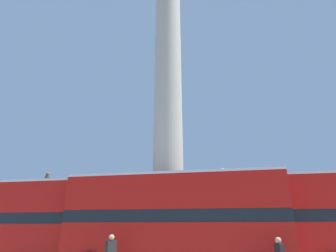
{
  "coord_description": "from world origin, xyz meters",
  "views": [
    {
      "loc": [
        2.61,
        -17.42,
        2.11
      ],
      "look_at": [
        0.0,
        0.0,
        8.8
      ],
      "focal_mm": 28.0,
      "sensor_mm": 36.0,
      "label": 1
    }
  ],
  "objects": [
    {
      "name": "monument_column",
      "position": [
        0.0,
        0.0,
        9.21
      ],
      "size": [
        6.24,
        6.24,
        27.34
      ],
      "color": "#A39E8E",
      "rests_on": "ground_plane"
    },
    {
      "name": "equestrian_statue",
      "position": [
        -10.91,
        3.23,
        1.97
      ],
      "size": [
        3.16,
        2.49,
        6.35
      ],
      "rotation": [
        0.0,
        0.0,
        -0.17
      ],
      "color": "#A39E8E",
      "rests_on": "ground_plane"
    },
    {
      "name": "street_lamp",
      "position": [
        3.54,
        -1.57,
        2.93
      ],
      "size": [
        0.41,
        0.41,
        5.31
      ],
      "color": "black",
      "rests_on": "ground_plane"
    },
    {
      "name": "bus_c",
      "position": [
        -8.06,
        -3.18,
        2.45
      ],
      "size": [
        11.52,
        3.08,
        4.45
      ],
      "rotation": [
        0.0,
        0.0,
        -0.03
      ],
      "color": "#B7140F",
      "rests_on": "ground_plane"
    },
    {
      "name": "bus_b",
      "position": [
        0.9,
        -4.08,
        2.48
      ],
      "size": [
        10.45,
        3.26,
        4.5
      ],
      "rotation": [
        0.0,
        0.0,
        -0.05
      ],
      "color": "#B7140F",
      "rests_on": "ground_plane"
    }
  ]
}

